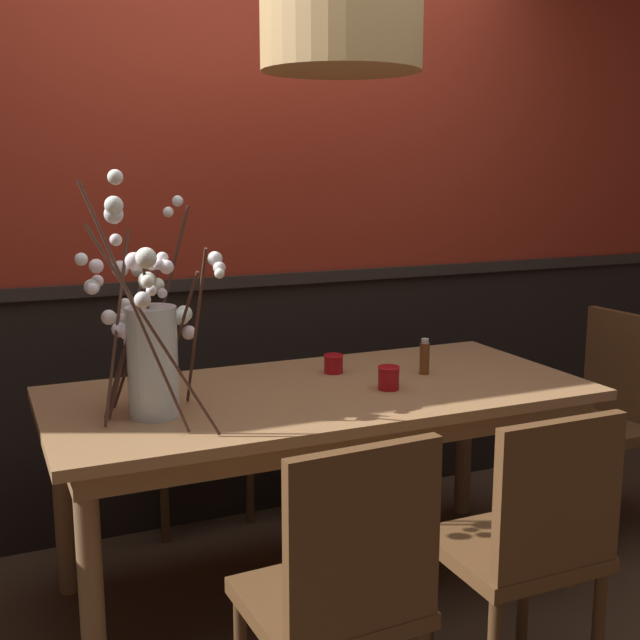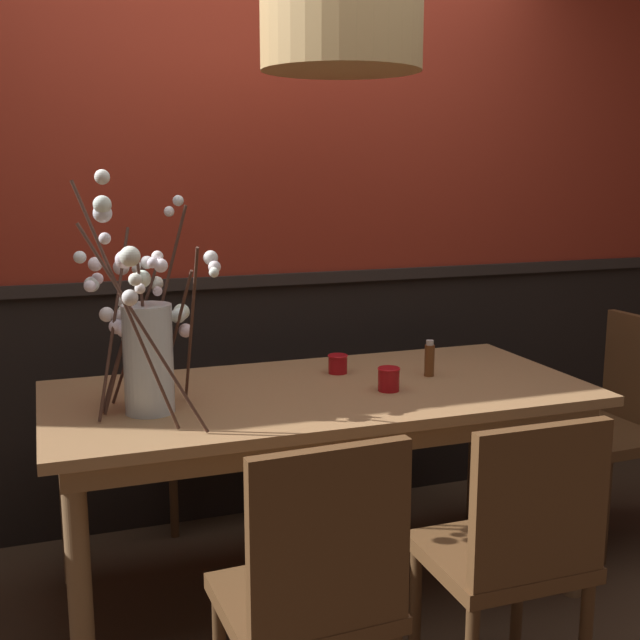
# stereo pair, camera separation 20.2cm
# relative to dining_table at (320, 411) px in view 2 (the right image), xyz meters

# --- Properties ---
(ground_plane) EXTENTS (24.00, 24.00, 0.00)m
(ground_plane) POSITION_rel_dining_table_xyz_m (0.00, 0.00, -0.68)
(ground_plane) COLOR #422D1E
(back_wall) EXTENTS (5.69, 0.14, 2.83)m
(back_wall) POSITION_rel_dining_table_xyz_m (0.00, 0.79, 0.73)
(back_wall) COLOR black
(back_wall) RESTS_ON ground
(dining_table) EXTENTS (1.89, 0.88, 0.76)m
(dining_table) POSITION_rel_dining_table_xyz_m (0.00, 0.00, 0.00)
(dining_table) COLOR #997047
(dining_table) RESTS_ON ground
(chair_head_east_end) EXTENTS (0.41, 0.47, 0.93)m
(chair_head_east_end) POSITION_rel_dining_table_xyz_m (1.33, 0.00, -0.16)
(chair_head_east_end) COLOR brown
(chair_head_east_end) RESTS_ON ground
(chair_near_side_right) EXTENTS (0.41, 0.38, 0.90)m
(chair_near_side_right) POSITION_rel_dining_table_xyz_m (0.25, -0.86, -0.16)
(chair_near_side_right) COLOR brown
(chair_near_side_right) RESTS_ON ground
(chair_near_side_left) EXTENTS (0.43, 0.41, 0.92)m
(chair_near_side_left) POSITION_rel_dining_table_xyz_m (-0.33, -0.88, -0.17)
(chair_near_side_left) COLOR brown
(chair_near_side_left) RESTS_ON ground
(chair_far_side_right) EXTENTS (0.45, 0.41, 0.91)m
(chair_far_side_right) POSITION_rel_dining_table_xyz_m (0.33, 0.82, -0.17)
(chair_far_side_right) COLOR brown
(chair_far_side_right) RESTS_ON ground
(chair_far_side_left) EXTENTS (0.48, 0.42, 0.90)m
(chair_far_side_left) POSITION_rel_dining_table_xyz_m (-0.27, 0.84, -0.16)
(chair_far_side_left) COLOR brown
(chair_far_side_left) RESTS_ON ground
(vase_with_blossoms) EXTENTS (0.44, 0.63, 0.76)m
(vase_with_blossoms) POSITION_rel_dining_table_xyz_m (-0.61, -0.08, 0.31)
(vase_with_blossoms) COLOR silver
(vase_with_blossoms) RESTS_ON dining_table
(candle_holder_nearer_center) EXTENTS (0.08, 0.08, 0.07)m
(candle_holder_nearer_center) POSITION_rel_dining_table_xyz_m (0.14, 0.18, 0.12)
(candle_holder_nearer_center) COLOR #9E0F14
(candle_holder_nearer_center) RESTS_ON dining_table
(candle_holder_nearer_edge) EXTENTS (0.08, 0.08, 0.08)m
(candle_holder_nearer_edge) POSITION_rel_dining_table_xyz_m (0.22, -0.11, 0.12)
(candle_holder_nearer_edge) COLOR #9E0F14
(candle_holder_nearer_edge) RESTS_ON dining_table
(condiment_bottle) EXTENTS (0.04, 0.04, 0.14)m
(condiment_bottle) POSITION_rel_dining_table_xyz_m (0.44, 0.03, 0.15)
(condiment_bottle) COLOR brown
(condiment_bottle) RESTS_ON dining_table
(pendant_lamp) EXTENTS (0.53, 0.53, 0.99)m
(pendant_lamp) POSITION_rel_dining_table_xyz_m (0.07, -0.02, 1.30)
(pendant_lamp) COLOR tan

